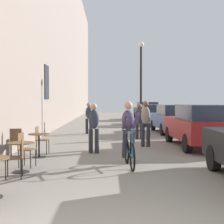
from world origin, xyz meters
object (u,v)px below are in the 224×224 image
Objects in this scene: cyclist_on_bicycle at (129,135)px; parked_car_second at (200,125)px; pedestrian_furthest at (89,116)px; pedestrian_mid at (146,121)px; parked_car_fourth at (153,114)px; street_lamp at (141,75)px; parked_car_third at (173,118)px; cafe_table_far at (39,140)px; cafe_chair_mid_toward_street at (25,147)px; pedestrian_far at (139,119)px; pedestrian_near at (94,125)px; cafe_chair_far_toward_street at (40,138)px; cafe_chair_far_toward_wall at (16,141)px; cafe_chair_mid_toward_wall at (18,155)px; cafe_table_mid at (21,151)px; parked_car_fifth at (147,110)px.

cyclist_on_bicycle reaches higher than parked_car_second.
cyclist_on_bicycle is 8.69m from pedestrian_furthest.
pedestrian_mid is 0.43× the size of parked_car_fourth.
street_lamp is 6.16m from parked_car_fourth.
parked_car_fourth is (-0.26, 5.99, -0.04)m from parked_car_third.
pedestrian_mid is 0.35× the size of street_lamp.
parked_car_second is (5.51, 2.13, 0.30)m from cafe_table_far.
pedestrian_far reaches higher than cafe_chair_mid_toward_street.
street_lamp reaches higher than pedestrian_near.
cafe_chair_far_toward_street is 3.37m from cyclist_on_bicycle.
cyclist_on_bicycle is at bearing -129.30° from parked_car_second.
parked_car_second is (2.02, -2.61, -0.07)m from pedestrian_far.
cafe_chair_mid_toward_wall is at bearing -73.94° from cafe_chair_far_toward_wall.
cyclist_on_bicycle is (2.64, 0.76, 0.29)m from cafe_table_mid.
parked_car_second is (5.59, 1.54, 0.30)m from cafe_chair_far_toward_street.
pedestrian_furthest is at bearing 81.35° from cafe_table_far.
pedestrian_furthest is 13.30m from parked_car_fifth.
street_lamp reaches higher than cafe_table_mid.
street_lamp is at bearing -98.01° from parked_car_fifth.
parked_car_fourth is at bearing 92.44° from parked_car_third.
cafe_table_far is 20.49m from parked_car_fifth.
pedestrian_furthest is at bearing 116.18° from pedestrian_mid.
pedestrian_furthest is (1.17, 6.60, 0.39)m from cafe_chair_far_toward_street.
street_lamp reaches higher than parked_car_second.
pedestrian_furthest is at bearing -109.50° from parked_car_fifth.
parked_car_fifth is at bearing 89.93° from parked_car_second.
cafe_table_mid is 2.16m from cafe_chair_far_toward_wall.
cafe_table_mid is 0.15× the size of street_lamp.
cyclist_on_bicycle is 0.41× the size of parked_car_third.
cyclist_on_bicycle is at bearing 2.72° from cafe_chair_mid_toward_street.
parked_car_fourth reaches higher than cafe_chair_mid_toward_wall.
pedestrian_mid is (3.58, 1.70, 0.45)m from cafe_chair_far_toward_street.
cafe_chair_mid_toward_street is 0.54× the size of pedestrian_near.
parked_car_second is at bearing 41.74° from cafe_chair_mid_toward_wall.
cafe_table_far is (-0.01, 2.12, 0.00)m from cafe_table_mid.
cafe_chair_mid_toward_wall is at bearing -95.82° from pedestrian_furthest.
cafe_chair_far_toward_wall is at bearing -130.86° from pedestrian_far.
cafe_chair_far_toward_street is at bearing -100.05° from pedestrian_furthest.
cafe_chair_mid_toward_street is at bearing -146.98° from parked_car_second.
parked_car_third is 1.06× the size of parked_car_fourth.
pedestrian_mid is at bearing 51.61° from cafe_table_mid.
parked_car_fifth is (2.88, 21.09, 0.01)m from cyclist_on_bicycle.
cafe_chair_mid_toward_wall and cafe_chair_far_toward_wall have the same top height.
parked_car_third is (6.20, 7.57, 0.26)m from cafe_chair_far_toward_wall.
parked_car_fifth is (5.61, 19.14, 0.30)m from cafe_chair_far_toward_street.
parked_car_second reaches higher than cafe_chair_far_toward_street.
pedestrian_far is at bearing 60.29° from cafe_chair_mid_toward_street.
parked_car_fifth is (6.21, 19.80, 0.30)m from cafe_chair_far_toward_wall.
cafe_table_far is at bearing -154.87° from pedestrian_near.
pedestrian_near is (1.55, 3.48, 0.40)m from cafe_chair_mid_toward_wall.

